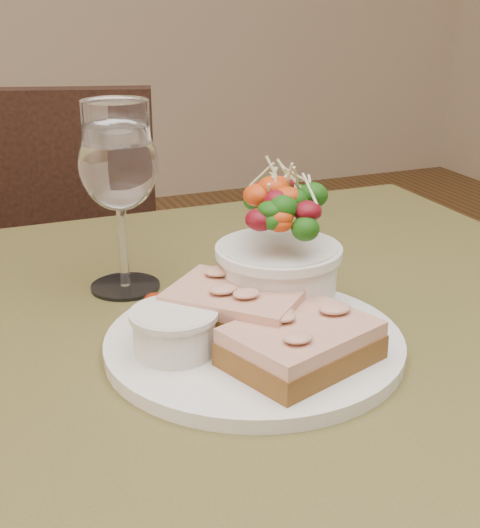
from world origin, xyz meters
name	(u,v)px	position (x,y,z in m)	size (l,w,h in m)	color
cafe_table	(255,437)	(0.00, 0.00, 0.65)	(0.80, 0.80, 0.75)	#4E4621
chair_far	(57,399)	(-0.10, 0.73, 0.29)	(0.53, 0.53, 0.90)	black
dinner_plate	(254,343)	(-0.01, -0.02, 0.76)	(0.25, 0.25, 0.01)	white
sandwich_front	(301,344)	(0.01, -0.07, 0.78)	(0.13, 0.12, 0.03)	#542C16
sandwich_back	(236,307)	(-0.02, 0.00, 0.79)	(0.14, 0.14, 0.03)	#542C16
ramekin	(174,329)	(-0.08, -0.02, 0.78)	(0.07, 0.07, 0.04)	silver
salad_bowl	(279,248)	(0.03, 0.03, 0.82)	(0.10, 0.10, 0.13)	white
garnish	(163,303)	(-0.07, 0.06, 0.77)	(0.05, 0.04, 0.02)	#13370A
wine_glass	(118,170)	(-0.08, 0.15, 0.87)	(0.08, 0.08, 0.18)	white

